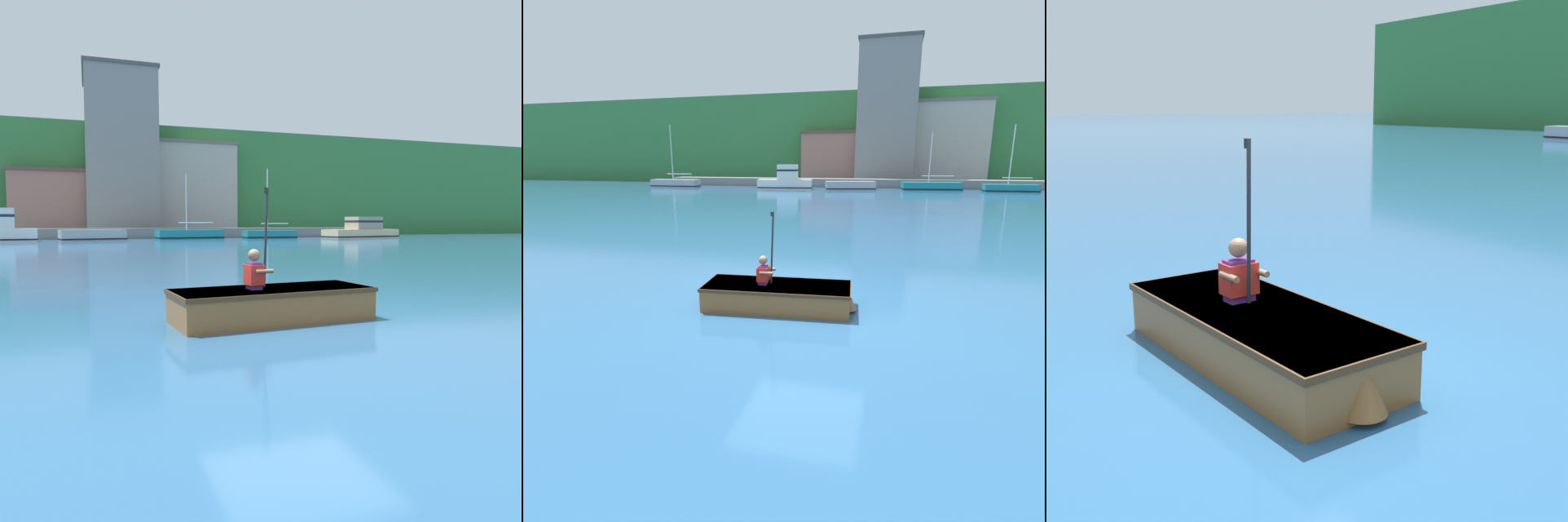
% 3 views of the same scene
% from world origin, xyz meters
% --- Properties ---
extents(ground_plane, '(300.00, 300.00, 0.00)m').
position_xyz_m(ground_plane, '(0.00, 0.00, 0.00)').
color(ground_plane, '#28567F').
extents(shoreline_ridge, '(120.00, 20.00, 11.29)m').
position_xyz_m(shoreline_ridge, '(0.00, 56.20, 5.65)').
color(shoreline_ridge, '#387A3D').
rests_on(shoreline_ridge, ground).
extents(waterfront_warehouse_left, '(11.63, 11.46, 6.44)m').
position_xyz_m(waterfront_warehouse_left, '(-4.06, 49.49, 3.23)').
color(waterfront_warehouse_left, '#9E6B5B').
rests_on(waterfront_warehouse_left, ground).
extents(waterfront_office_block_center, '(7.00, 9.93, 16.30)m').
position_xyz_m(waterfront_office_block_center, '(0.42, 47.38, 8.16)').
color(waterfront_office_block_center, gray).
rests_on(waterfront_office_block_center, ground).
extents(waterfront_apartment_right, '(10.74, 8.89, 9.76)m').
position_xyz_m(waterfront_apartment_right, '(6.86, 48.94, 4.89)').
color(waterfront_apartment_right, '#B2A899').
rests_on(waterfront_apartment_right, ground).
extents(marina_dock, '(48.77, 2.40, 0.90)m').
position_xyz_m(marina_dock, '(0.00, 39.19, 0.45)').
color(marina_dock, slate).
rests_on(marina_dock, ground).
extents(moored_boat_dock_west_end, '(5.41, 1.68, 6.66)m').
position_xyz_m(moored_boat_dock_west_end, '(-21.89, 34.08, 0.41)').
color(moored_boat_dock_west_end, '#9EA3A8').
rests_on(moored_boat_dock_west_end, ground).
extents(moored_boat_dock_west_inner, '(5.83, 2.44, 5.49)m').
position_xyz_m(moored_boat_dock_west_inner, '(5.29, 35.79, 0.38)').
color(moored_boat_dock_west_inner, '#197A84').
rests_on(moored_boat_dock_west_inner, ground).
extents(moored_boat_dock_center_far, '(5.80, 2.52, 2.46)m').
position_xyz_m(moored_boat_dock_center_far, '(-9.16, 34.09, 0.86)').
color(moored_boat_dock_center_far, white).
rests_on(moored_boat_dock_center_far, ground).
extents(moored_boat_dock_east_inner, '(4.75, 1.69, 6.04)m').
position_xyz_m(moored_boat_dock_east_inner, '(12.25, 35.10, 0.35)').
color(moored_boat_dock_east_inner, '#197A84').
rests_on(moored_boat_dock_east_inner, ground).
extents(moored_boat_dock_east_end, '(5.11, 2.53, 0.86)m').
position_xyz_m(moored_boat_dock_east_end, '(-2.51, 34.21, 0.40)').
color(moored_boat_dock_east_end, '#9EA3A8').
rests_on(moored_boat_dock_east_end, ground).
extents(rowboat_foreground, '(3.01, 1.36, 0.46)m').
position_xyz_m(rowboat_foreground, '(-0.40, -0.15, 0.26)').
color(rowboat_foreground, '#935B2D').
rests_on(rowboat_foreground, ground).
extents(person_paddler, '(0.35, 0.38, 1.41)m').
position_xyz_m(person_paddler, '(-0.71, -0.18, 0.73)').
color(person_paddler, '#592672').
rests_on(person_paddler, rowboat_foreground).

